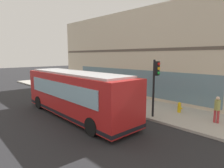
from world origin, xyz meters
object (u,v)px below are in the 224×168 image
at_px(pedestrian_near_hydrant, 217,108).
at_px(city_bus_nearside, 76,94).
at_px(pedestrian_walking_along_curb, 64,81).
at_px(pedestrian_by_light_pole, 86,87).
at_px(traffic_light_near_corner, 156,77).
at_px(fire_hydrant, 179,107).
at_px(pedestrian_near_building_entrance, 83,81).

bearing_deg(pedestrian_near_hydrant, city_bus_nearside, 124.77).
distance_m(city_bus_nearside, pedestrian_walking_along_curb, 10.83).
xyz_separation_m(pedestrian_by_light_pole, pedestrian_walking_along_curb, (0.76, 5.73, 0.00)).
height_order(pedestrian_by_light_pole, pedestrian_near_hydrant, pedestrian_by_light_pole).
height_order(traffic_light_near_corner, fire_hydrant, traffic_light_near_corner).
bearing_deg(fire_hydrant, pedestrian_by_light_pole, 100.51).
bearing_deg(pedestrian_walking_along_curb, pedestrian_near_hydrant, -88.48).
distance_m(fire_hydrant, pedestrian_near_building_entrance, 13.33).
height_order(pedestrian_near_hydrant, pedestrian_near_building_entrance, pedestrian_near_building_entrance).
xyz_separation_m(pedestrian_walking_along_curb, pedestrian_near_building_entrance, (2.00, -1.26, -0.05)).
bearing_deg(pedestrian_by_light_pole, pedestrian_near_building_entrance, 58.31).
bearing_deg(fire_hydrant, pedestrian_walking_along_curb, 93.43).
height_order(pedestrian_by_light_pole, pedestrian_near_building_entrance, pedestrian_by_light_pole).
bearing_deg(pedestrian_by_light_pole, fire_hydrant, -79.49).
bearing_deg(city_bus_nearside, fire_hydrant, -40.90).
relative_size(pedestrian_by_light_pole, pedestrian_near_hydrant, 1.05).
height_order(traffic_light_near_corner, pedestrian_walking_along_curb, traffic_light_near_corner).
distance_m(traffic_light_near_corner, pedestrian_by_light_pole, 8.32).
xyz_separation_m(traffic_light_near_corner, pedestrian_by_light_pole, (0.50, 8.15, -1.63)).
relative_size(fire_hydrant, pedestrian_near_hydrant, 0.46).
xyz_separation_m(pedestrian_by_light_pole, pedestrian_near_building_entrance, (2.76, 4.47, -0.05)).
height_order(traffic_light_near_corner, pedestrian_near_building_entrance, traffic_light_near_corner).
bearing_deg(pedestrian_near_building_entrance, pedestrian_walking_along_curb, 147.70).
distance_m(pedestrian_by_light_pole, pedestrian_near_building_entrance, 5.26).
bearing_deg(pedestrian_near_hydrant, pedestrian_near_building_entrance, 84.42).
xyz_separation_m(pedestrian_near_hydrant, pedestrian_walking_along_curb, (-0.45, 17.09, 0.06)).
bearing_deg(city_bus_nearside, pedestrian_near_building_entrance, 52.16).
distance_m(city_bus_nearside, pedestrian_by_light_pole, 5.61).
bearing_deg(pedestrian_by_light_pole, city_bus_nearside, -133.61).
xyz_separation_m(fire_hydrant, pedestrian_walking_along_curb, (-0.87, 14.54, 0.62)).
distance_m(traffic_light_near_corner, pedestrian_walking_along_curb, 14.03).
xyz_separation_m(city_bus_nearside, pedestrian_near_hydrant, (5.07, -7.31, -0.48)).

